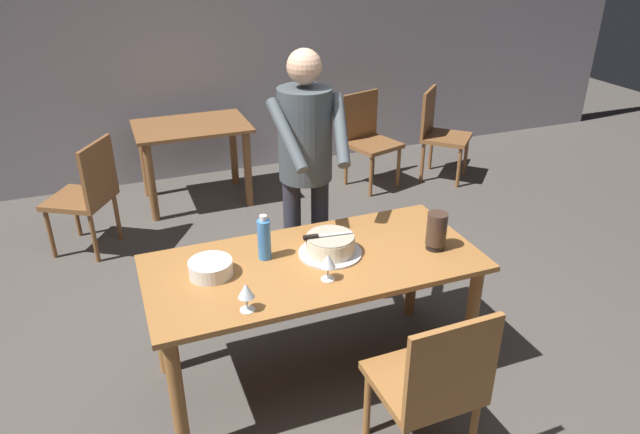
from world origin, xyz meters
The scene contains 16 objects.
ground_plane centered at (0.00, 0.00, 0.00)m, with size 14.00×14.00×0.00m, color #4C4742.
back_wall centered at (0.00, 3.31, 1.35)m, with size 10.00×0.12×2.70m, color #ADA8B2.
main_dining_table centered at (0.00, 0.00, 0.64)m, with size 1.75×0.80×0.75m.
cake_on_platter centered at (0.10, 0.04, 0.80)m, with size 0.34×0.34×0.11m.
cake_knife centered at (0.03, 0.05, 0.87)m, with size 0.27×0.05×0.02m.
plate_stack centered at (-0.53, 0.06, 0.79)m, with size 0.22×0.22×0.08m.
wine_glass_near centered at (-0.44, -0.30, 0.85)m, with size 0.08×0.08×0.14m.
wine_glass_far centered at (0.00, -0.19, 0.85)m, with size 0.08×0.08×0.14m.
water_bottle centered at (-0.23, 0.12, 0.86)m, with size 0.07×0.07×0.25m.
hurricane_lamp centered at (0.66, -0.11, 0.86)m, with size 0.11×0.11×0.21m.
person_cutting_cake centered at (0.18, 0.61, 1.08)m, with size 0.47×0.56×1.72m.
chair_near_side centered at (0.27, -0.78, 0.49)m, with size 0.45×0.45×0.90m.
background_table centered at (-0.19, 2.61, 0.58)m, with size 1.00×0.70×0.74m.
background_chair_0 centered at (-1.12, 1.98, 0.49)m, with size 0.60×0.60×0.90m.
background_chair_1 centered at (2.20, 2.31, 0.49)m, with size 0.62×0.62×0.90m.
background_chair_2 centered at (1.46, 2.41, 0.49)m, with size 0.55×0.55×0.90m.
Camera 1 is at (-0.91, -2.44, 2.31)m, focal length 32.53 mm.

